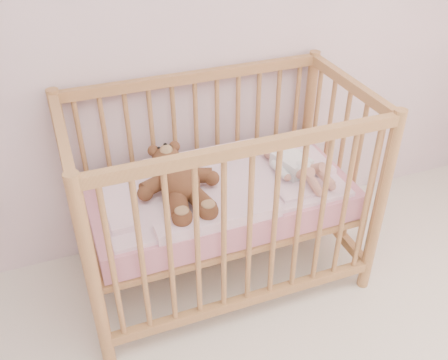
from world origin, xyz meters
name	(u,v)px	position (x,y,z in m)	size (l,w,h in m)	color
crib	(220,195)	(-0.02, 1.60, 0.50)	(1.36, 0.76, 1.00)	tan
mattress	(220,198)	(-0.02, 1.60, 0.49)	(1.22, 0.62, 0.13)	#CA7E8A
blanket	(220,185)	(-0.02, 1.60, 0.56)	(1.10, 0.58, 0.06)	#F0A5C3
baby	(292,159)	(0.34, 1.58, 0.64)	(0.23, 0.48, 0.11)	white
teddy_bear	(179,181)	(-0.22, 1.58, 0.65)	(0.40, 0.56, 0.16)	brown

